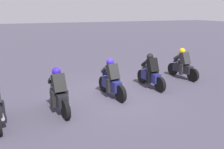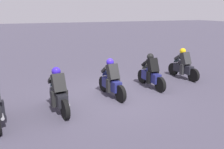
% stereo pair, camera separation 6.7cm
% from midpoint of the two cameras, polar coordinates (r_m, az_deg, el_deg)
% --- Properties ---
extents(ground_plane, '(120.00, 120.00, 0.00)m').
position_cam_midpoint_polar(ground_plane, '(9.44, -0.24, -5.11)').
color(ground_plane, '#403C4C').
extents(rider_lane_a, '(2.04, 0.55, 1.51)m').
position_cam_midpoint_polar(rider_lane_a, '(12.19, 17.19, 1.97)').
color(rider_lane_a, black).
rests_on(rider_lane_a, ground_plane).
extents(rider_lane_b, '(2.04, 0.54, 1.51)m').
position_cam_midpoint_polar(rider_lane_b, '(10.39, 9.72, 0.19)').
color(rider_lane_b, black).
rests_on(rider_lane_b, ground_plane).
extents(rider_lane_c, '(2.04, 0.56, 1.51)m').
position_cam_midpoint_polar(rider_lane_c, '(9.16, 0.12, -1.63)').
color(rider_lane_c, black).
rests_on(rider_lane_c, ground_plane).
extents(rider_lane_d, '(2.04, 0.56, 1.51)m').
position_cam_midpoint_polar(rider_lane_d, '(8.00, -12.68, -4.56)').
color(rider_lane_d, black).
rests_on(rider_lane_d, ground_plane).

